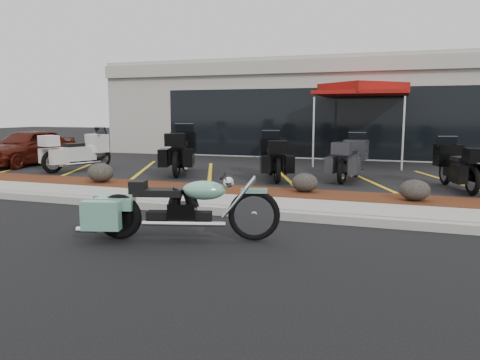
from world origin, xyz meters
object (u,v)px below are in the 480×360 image
at_px(traffic_cone, 267,159).
at_px(popup_canopy, 362,91).
at_px(touring_white, 101,148).
at_px(parked_car, 28,147).
at_px(hero_cruiser, 254,208).

relative_size(traffic_cone, popup_canopy, 0.13).
xyz_separation_m(touring_white, traffic_cone, (4.68, 2.56, -0.45)).
bearing_deg(popup_canopy, traffic_cone, -147.84).
distance_m(touring_white, parked_car, 2.89).
bearing_deg(traffic_cone, parked_car, -161.49).
height_order(parked_car, traffic_cone, parked_car).
bearing_deg(parked_car, touring_white, 0.42).
distance_m(traffic_cone, popup_canopy, 3.90).
xyz_separation_m(hero_cruiser, popup_canopy, (0.68, 9.89, 2.10)).
distance_m(hero_cruiser, popup_canopy, 10.14).
distance_m(hero_cruiser, touring_white, 9.12).
xyz_separation_m(parked_car, popup_canopy, (10.46, 3.88, 1.85)).
bearing_deg(hero_cruiser, popup_canopy, 70.68).
bearing_deg(hero_cruiser, parked_car, 133.05).
xyz_separation_m(traffic_cone, popup_canopy, (2.89, 1.35, 2.25)).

